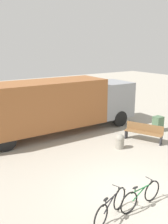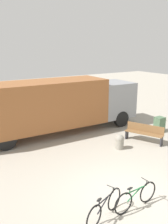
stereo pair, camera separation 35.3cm
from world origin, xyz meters
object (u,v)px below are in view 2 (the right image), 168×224
Objects in this scene: bicycle_near at (105,207)px; utility_box at (159,124)px; park_bench at (144,132)px; bicycle_middle at (136,197)px; bollard_near_bench at (120,141)px; delivery_truck at (55,104)px.

utility_box is at bearing 11.14° from bicycle_near.
park_bench is at bearing 14.79° from bicycle_near.
utility_box is (6.00, 4.37, 0.06)m from bicycle_middle.
bicycle_near is at bearing 100.59° from park_bench.
bollard_near_bench is (2.52, 3.72, -0.00)m from bicycle_middle.
utility_box is (5.04, -3.01, -1.22)m from delivery_truck.
bollard_near_bench is at bearing 25.15° from bicycle_near.
delivery_truck is 13.86× the size of bollard_near_bench.
delivery_truck is at bearing 149.16° from utility_box.
park_bench is 5.61m from bicycle_middle.
utility_box is (1.83, 0.62, -0.07)m from park_bench.
utility_box reaches higher than bicycle_near.
park_bench is (3.21, -3.63, -1.15)m from delivery_truck.
park_bench is at bearing 1.07° from bollard_near_bench.
bollard_near_bench is at bearing -169.38° from utility_box.
bicycle_near is at bearing -104.25° from delivery_truck.
delivery_truck is at bearing 54.47° from bicycle_near.
park_bench is 6.39m from bicycle_near.
bicycle_near is at bearing 171.19° from bicycle_middle.
utility_box is at bearing -29.37° from delivery_truck.
bicycle_near is (-5.26, -3.63, -0.13)m from park_bench.
bicycle_near is at bearing -135.04° from bollard_near_bench.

